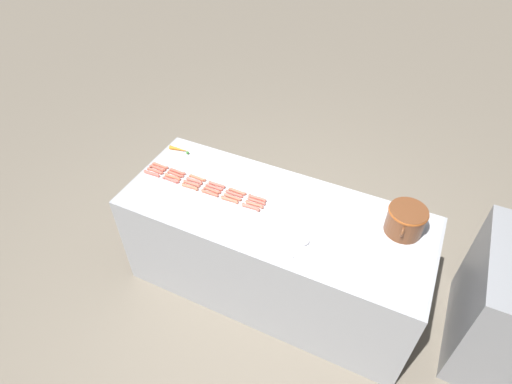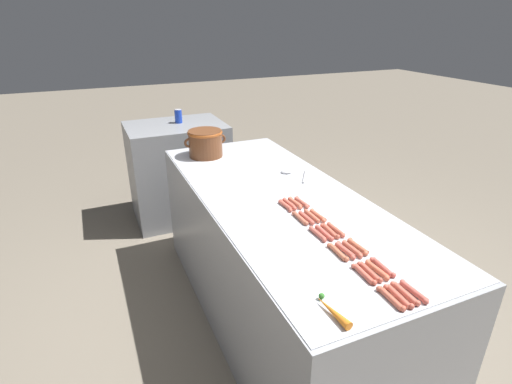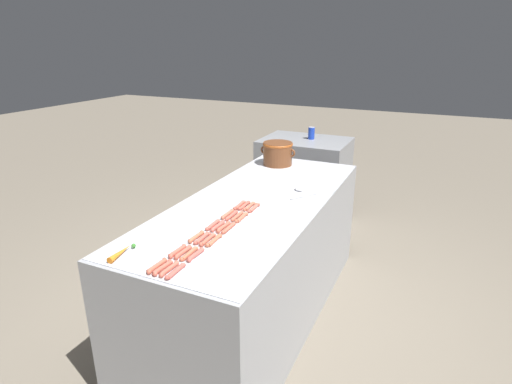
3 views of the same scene
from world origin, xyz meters
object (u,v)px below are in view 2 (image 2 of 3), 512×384
Objects in this scene: hot_dog_11 at (290,204)px; hot_dog_1 at (364,274)px; hot_dog_19 at (382,267)px; hot_dog_4 at (300,218)px; hot_dog_6 at (398,296)px; hot_dog_10 at (306,218)px; back_cabinet at (179,172)px; hot_dog_13 at (377,270)px; hot_dog_16 at (312,216)px; hot_dog_23 at (302,202)px; hot_dog_9 at (324,233)px; hot_dog_5 at (285,205)px; hot_dog_2 at (338,252)px; hot_dog_12 at (405,293)px; carrot at (332,310)px; hot_dog_0 at (391,298)px; hot_dog_14 at (352,249)px; bean_pot at (205,142)px; hot_dog_3 at (318,234)px; hot_dog_7 at (370,272)px; soda_can at (178,116)px; hot_dog_18 at (414,291)px; serving_spoon at (292,173)px; hot_dog_15 at (330,231)px; hot_dog_22 at (318,215)px; hot_dog_17 at (295,203)px; hot_dog_8 at (345,250)px; hot_dog_21 at (336,230)px.

hot_dog_1 is at bearing -92.62° from hot_dog_11.
hot_dog_19 is (0.07, -0.67, 0.00)m from hot_dog_11.
hot_dog_6 is at bearing -87.52° from hot_dog_4.
hot_dog_1 is 1.00× the size of hot_dog_10.
back_cabinet is 2.55m from hot_dog_1.
hot_dog_10 is 1.00× the size of hot_dog_13.
hot_dog_16 is 1.00× the size of hot_dog_23.
hot_dog_9 and hot_dog_13 have the same top height.
hot_dog_11 is at bearing 17.13° from hot_dog_5.
hot_dog_9 is at bearing -89.63° from hot_dog_11.
hot_dog_2 is 1.00× the size of hot_dog_6.
hot_dog_12 is 0.79× the size of carrot.
hot_dog_14 is (0.07, 0.33, 0.00)m from hot_dog_0.
bean_pot reaches higher than hot_dog_1.
hot_dog_11 is at bearing 84.72° from hot_dog_3.
hot_dog_9 is at bearing -79.50° from hot_dog_4.
hot_dog_12 is at bearing -78.06° from hot_dog_7.
soda_can is (0.05, 0.04, 0.52)m from back_cabinet.
hot_dog_1 is 0.17m from hot_dog_12.
hot_dog_5 is at bearing 95.47° from hot_dog_9.
hot_dog_7 is at bearing -87.48° from hot_dog_5.
hot_dog_6 is 0.67m from hot_dog_10.
hot_dog_2 and hot_dog_18 have the same top height.
hot_dog_5 is 0.59× the size of serving_spoon.
hot_dog_3 is 0.79m from serving_spoon.
hot_dog_22 is at bearing 78.28° from hot_dog_15.
soda_can is at bearing 93.30° from hot_dog_3.
hot_dog_0 is at bearing -98.88° from hot_dog_22.
carrot is at bearing -157.46° from hot_dog_19.
soda_can reaches higher than hot_dog_17.
hot_dog_12 is at bearing -90.85° from hot_dog_14.
back_cabinet reaches higher than hot_dog_19.
hot_dog_15 is (0.03, 0.17, 0.00)m from hot_dog_8.
hot_dog_13 is (0.03, -0.17, 0.00)m from hot_dog_8.
hot_dog_4 is at bearing 95.62° from hot_dog_8.
hot_dog_14 is at bearing -89.64° from hot_dog_17.
hot_dog_6 is 0.27m from carrot.
hot_dog_13 is at bearing -93.79° from hot_dog_22.
hot_dog_14 is 1.00× the size of hot_dog_18.
hot_dog_17 and hot_dog_23 have the same top height.
hot_dog_15 and hot_dog_23 have the same top height.
hot_dog_2 is 0.34m from hot_dog_6.
hot_dog_17 is 0.45m from serving_spoon.
hot_dog_21 is 1.00× the size of hot_dog_22.
hot_dog_0 is 0.46× the size of bean_pot.
hot_dog_9 is 0.17m from hot_dog_16.
hot_dog_2 is 1.00× the size of hot_dog_22.
hot_dog_18 is 1.00× the size of hot_dog_21.
hot_dog_7 is 1.00× the size of hot_dog_17.
hot_dog_15 and hot_dog_19 have the same top height.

